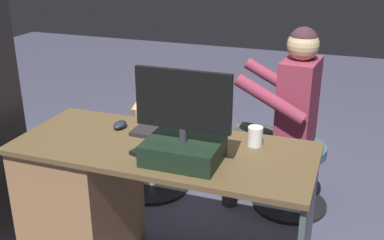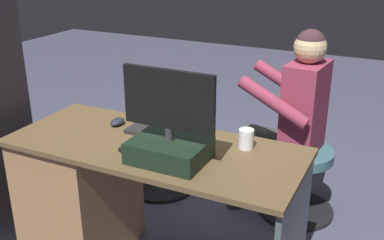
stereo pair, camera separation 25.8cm
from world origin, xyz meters
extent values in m
plane|color=#444459|center=(0.00, 0.00, 0.00)|extent=(10.00, 10.00, 0.00)
cube|color=brown|center=(0.00, 0.38, 0.73)|extent=(1.43, 0.60, 0.03)
cube|color=#986C45|center=(0.48, 0.38, 0.36)|extent=(0.46, 0.55, 0.72)
cube|color=black|center=(-0.15, 0.50, 0.79)|extent=(0.33, 0.26, 0.10)
cylinder|color=#333338|center=(-0.15, 0.50, 0.87)|extent=(0.04, 0.04, 0.06)
cube|color=black|center=(-0.15, 0.50, 1.03)|extent=(0.42, 0.02, 0.26)
cube|color=#19598C|center=(-0.15, 0.48, 1.03)|extent=(0.39, 0.00, 0.23)
cube|color=#252224|center=(-0.01, 0.26, 0.76)|extent=(0.42, 0.14, 0.02)
ellipsoid|color=#21232E|center=(0.29, 0.26, 0.76)|extent=(0.06, 0.10, 0.04)
cylinder|color=white|center=(-0.41, 0.23, 0.79)|extent=(0.07, 0.07, 0.09)
cube|color=black|center=(0.06, 0.46, 0.75)|extent=(0.08, 0.16, 0.02)
cube|color=beige|center=(-0.13, 0.42, 0.76)|extent=(0.27, 0.33, 0.02)
cylinder|color=black|center=(0.45, -0.43, 0.01)|extent=(0.52, 0.52, 0.03)
cylinder|color=gray|center=(0.45, -0.43, 0.20)|extent=(0.04, 0.04, 0.35)
cylinder|color=#382B86|center=(0.45, -0.43, 0.41)|extent=(0.39, 0.39, 0.06)
ellipsoid|color=tan|center=(0.45, -0.43, 0.55)|extent=(0.21, 0.17, 0.22)
sphere|color=tan|center=(0.45, -0.43, 0.72)|extent=(0.17, 0.17, 0.17)
sphere|color=beige|center=(0.45, -0.50, 0.71)|extent=(0.06, 0.06, 0.06)
sphere|color=tan|center=(0.39, -0.43, 0.79)|extent=(0.07, 0.07, 0.07)
sphere|color=tan|center=(0.51, -0.43, 0.79)|extent=(0.07, 0.07, 0.07)
cylinder|color=tan|center=(0.34, -0.47, 0.59)|extent=(0.06, 0.16, 0.11)
cylinder|color=tan|center=(0.55, -0.47, 0.59)|extent=(0.06, 0.16, 0.11)
cylinder|color=tan|center=(0.39, -0.54, 0.47)|extent=(0.07, 0.13, 0.07)
cylinder|color=tan|center=(0.50, -0.54, 0.47)|extent=(0.07, 0.13, 0.07)
cylinder|color=black|center=(-0.51, -0.52, 0.01)|extent=(0.49, 0.49, 0.03)
cylinder|color=gray|center=(-0.51, -0.52, 0.20)|extent=(0.04, 0.04, 0.35)
cylinder|color=#385E67|center=(-0.51, -0.52, 0.41)|extent=(0.41, 0.41, 0.06)
cube|color=#872E43|center=(-0.51, -0.52, 0.72)|extent=(0.23, 0.34, 0.55)
sphere|color=tan|center=(-0.51, -0.52, 1.08)|extent=(0.19, 0.19, 0.19)
sphere|color=#3A2228|center=(-0.51, -0.52, 1.10)|extent=(0.17, 0.17, 0.17)
cylinder|color=#872E43|center=(-0.37, -0.31, 0.80)|extent=(0.44, 0.12, 0.26)
cylinder|color=#872E43|center=(-0.34, -0.70, 0.80)|extent=(0.44, 0.12, 0.26)
cylinder|color=#353933|center=(-0.32, -0.41, 0.46)|extent=(0.40, 0.15, 0.11)
cylinder|color=#353933|center=(-0.13, -0.39, 0.22)|extent=(0.10, 0.10, 0.44)
cylinder|color=#353933|center=(-0.31, -0.59, 0.46)|extent=(0.40, 0.15, 0.11)
cylinder|color=#353933|center=(-0.11, -0.57, 0.22)|extent=(0.10, 0.10, 0.44)
camera|label=1|loc=(-0.80, 2.20, 1.66)|focal=43.28mm
camera|label=2|loc=(-1.04, 2.10, 1.66)|focal=43.28mm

